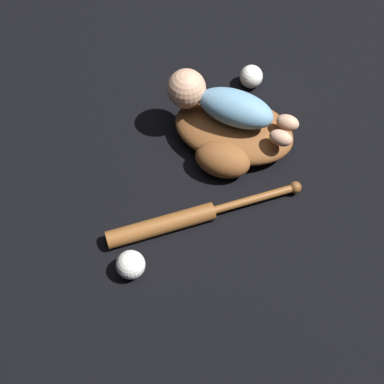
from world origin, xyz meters
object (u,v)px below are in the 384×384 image
baseball_glove (232,134)px  baby_figure (221,103)px  baseball_spare (251,77)px  baseball_bat (181,220)px  baseball (131,265)px

baseball_glove → baby_figure: baby_figure is taller
baseball_spare → baseball_bat: bearing=71.2°
baseball → baseball_spare: (-0.30, -0.68, -0.00)m
baseball_bat → baseball_spare: 0.56m
baseball_glove → baseball_bat: size_ratio=0.77×
baby_figure → baseball: (0.20, 0.47, -0.11)m
baseball → baseball_spare: size_ratio=1.02×
baseball_bat → baseball: 0.19m
baseball → baseball_spare: baseball is taller
baby_figure → baseball_bat: bearing=74.5°
baseball → baseball_spare: bearing=-113.6°
baseball_glove → baseball_spare: (-0.05, -0.25, -0.01)m
baby_figure → baseball_glove: bearing=138.3°
baseball_glove → baseball: size_ratio=5.37×
baseball_bat → baseball_glove: bearing=-114.1°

